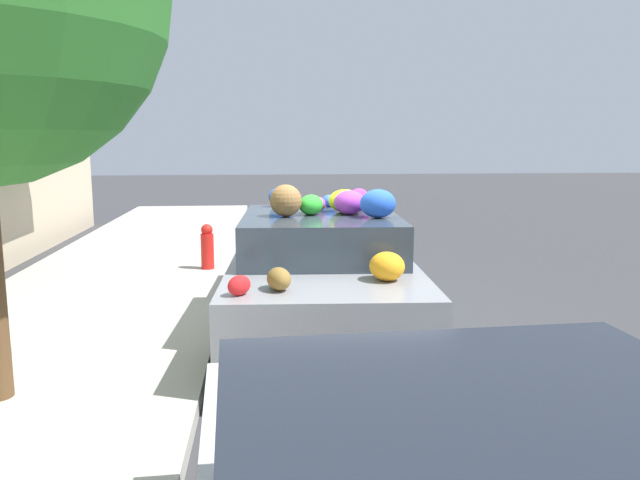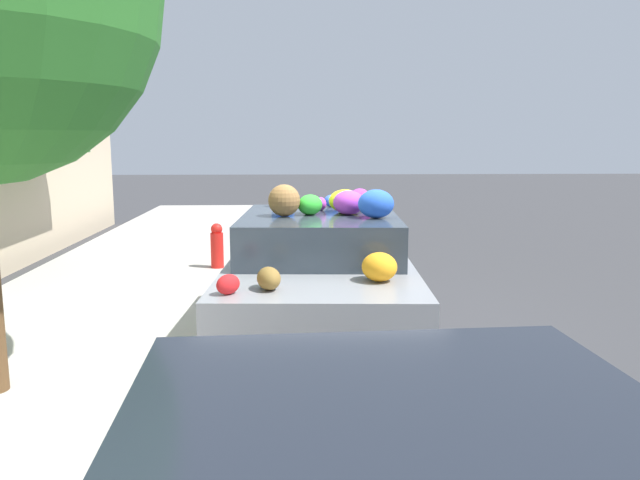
{
  "view_description": "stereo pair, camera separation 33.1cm",
  "coord_description": "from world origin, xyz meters",
  "views": [
    {
      "loc": [
        -6.71,
        0.56,
        2.17
      ],
      "look_at": [
        0.0,
        -0.03,
        1.05
      ],
      "focal_mm": 35.0,
      "sensor_mm": 36.0,
      "label": 1
    },
    {
      "loc": [
        -6.73,
        0.23,
        2.17
      ],
      "look_at": [
        0.0,
        -0.03,
        1.05
      ],
      "focal_mm": 35.0,
      "sensor_mm": 36.0,
      "label": 2
    }
  ],
  "objects": [
    {
      "name": "ground_plane",
      "position": [
        0.0,
        0.0,
        0.0
      ],
      "size": [
        60.0,
        60.0,
        0.0
      ],
      "primitive_type": "plane",
      "color": "#38383A"
    },
    {
      "name": "fire_hydrant",
      "position": [
        2.9,
        1.47,
        0.49
      ],
      "size": [
        0.2,
        0.2,
        0.7
      ],
      "color": "red",
      "rests_on": "sidewalk_curb"
    },
    {
      "name": "art_car",
      "position": [
        -0.02,
        -0.03,
        0.75
      ],
      "size": [
        4.42,
        2.05,
        1.69
      ],
      "rotation": [
        0.0,
        0.0,
        -0.05
      ],
      "color": "gray",
      "rests_on": "ground"
    },
    {
      "name": "sidewalk_curb",
      "position": [
        0.0,
        2.7,
        0.07
      ],
      "size": [
        24.0,
        3.2,
        0.14
      ],
      "color": "#B2ADA3",
      "rests_on": "ground"
    }
  ]
}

